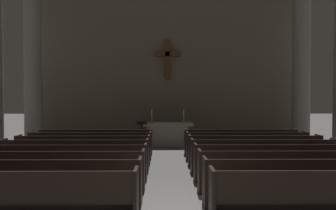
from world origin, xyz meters
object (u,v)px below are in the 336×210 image
Objects in this scene: pew_left_row_6 at (84,150)px; pew_right_row_3 at (290,171)px; pew_left_row_3 at (52,171)px; pew_right_row_5 at (264,156)px; candlestick_left at (152,118)px; pew_left_row_1 at (12,198)px; candlestick_right at (184,118)px; pew_right_row_7 at (247,146)px; column_right_third at (301,71)px; pew_left_row_2 at (35,182)px; pew_left_row_5 at (75,156)px; pew_left_row_4 at (65,163)px; pew_right_row_8 at (240,142)px; lectern at (142,136)px; pew_right_row_2 at (309,182)px; pew_left_row_7 at (91,146)px; pew_right_row_4 at (275,162)px; altar at (168,133)px; pew_left_row_8 at (96,142)px; pew_right_row_6 at (254,150)px; pew_right_row_1 at (334,197)px; column_left_third at (33,70)px.

pew_right_row_3 is (5.29, -3.12, 0.00)m from pew_left_row_6.
pew_left_row_3 is 1.00× the size of pew_right_row_5.
pew_right_row_5 is 6.97× the size of candlestick_left.
pew_left_row_1 is 10.35m from candlestick_right.
column_right_third reaches higher than pew_right_row_7.
pew_left_row_5 is (0.00, 3.12, 0.00)m from pew_left_row_2.
pew_right_row_7 is at bearing 11.12° from pew_left_row_6.
pew_left_row_3 and pew_left_row_4 have the same top height.
pew_left_row_4 is 0.61× the size of column_right_third.
column_right_third is at bearing 48.61° from pew_left_row_1.
pew_right_row_5 is 3.12m from pew_right_row_8.
pew_right_row_2 is at bearing -63.78° from lectern.
pew_right_row_5 is at bearing -90.00° from pew_right_row_7.
column_right_third is 6.77m from candlestick_left.
column_right_third is (8.39, 7.44, 2.78)m from pew_left_row_3.
pew_left_row_1 is 0.61× the size of column_right_third.
pew_right_row_8 is 0.61× the size of column_right_third.
pew_left_row_6 is 5.69m from pew_right_row_8.
pew_left_row_4 and pew_right_row_8 have the same top height.
candlestick_left reaches higher than pew_left_row_7.
pew_right_row_4 is 7.63m from column_right_third.
pew_right_row_8 is 3.63m from altar.
pew_left_row_8 and pew_right_row_6 have the same top height.
pew_left_row_5 is 1.00× the size of pew_right_row_2.
pew_left_row_8 is at bearing 90.00° from pew_left_row_5.
altar reaches higher than pew_right_row_5.
pew_left_row_1 and pew_right_row_4 have the same top height.
pew_right_row_5 is 1.00× the size of pew_right_row_6.
pew_left_row_7 is at bearing 90.00° from pew_left_row_5.
pew_right_row_8 is at bearing 90.00° from pew_right_row_6.
pew_left_row_8 is at bearing 90.00° from pew_left_row_7.
pew_right_row_7 is 0.61× the size of column_right_third.
pew_left_row_5 is at bearing 90.00° from pew_left_row_2.
pew_left_row_2 is at bearing -158.55° from pew_right_row_4.
pew_left_row_6 is 6.97× the size of candlestick_right.
pew_left_row_3 is (0.00, 2.08, 0.00)m from pew_left_row_1.
candlestick_left reaches higher than pew_left_row_2.
pew_right_row_6 is (5.29, 4.16, 0.00)m from pew_left_row_2.
pew_left_row_7 is 4.41m from altar.
pew_right_row_1 is 1.00× the size of pew_right_row_2.
pew_left_row_4 is 5.69m from pew_right_row_2.
pew_right_row_6 is (0.00, 5.20, 0.00)m from pew_right_row_1.
pew_left_row_7 and pew_right_row_6 have the same top height.
pew_left_row_8 and pew_right_row_5 have the same top height.
pew_left_row_6 is 6.00m from column_left_third.
column_right_third reaches higher than pew_left_row_3.
pew_right_row_5 is 5.98m from candlestick_right.
altar is (-5.74, 0.25, -2.73)m from column_right_third.
candlestick_left is 0.51× the size of lectern.
pew_left_row_8 is at bearing -128.08° from candlestick_left.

